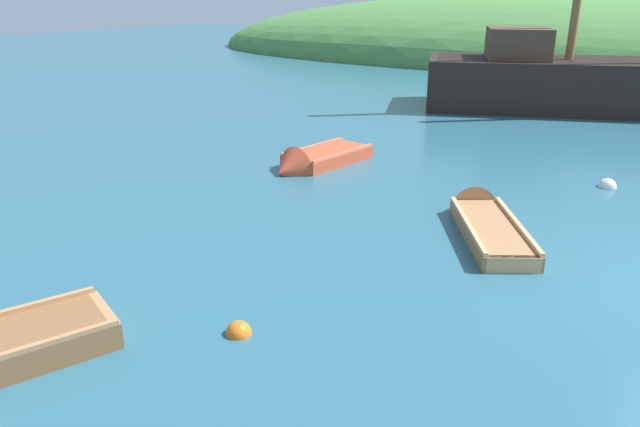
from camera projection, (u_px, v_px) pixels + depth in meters
name	position (u px, v px, depth m)	size (l,w,h in m)	color
shore_hill	(550.00, 58.00, 40.27)	(51.42, 21.57, 8.22)	#477F3D
sailing_ship	(622.00, 92.00, 22.11)	(16.97, 8.01, 13.21)	black
rowboat_near_dock	(314.00, 163.00, 15.22)	(1.78, 3.16, 1.09)	#C64C2D
rowboat_outer_right	(483.00, 223.00, 11.31)	(2.46, 3.55, 0.92)	#9E7047
buoy_white	(607.00, 187.00, 13.66)	(0.40, 0.40, 0.40)	white
buoy_orange	(239.00, 333.00, 7.81)	(0.34, 0.34, 0.34)	orange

